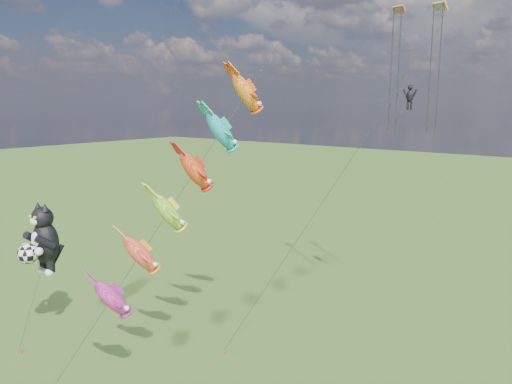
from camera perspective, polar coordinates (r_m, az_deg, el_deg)
The scene contains 4 objects.
ground at distance 42.84m, azimuth -21.81°, elevation -13.72°, with size 300.00×300.00×0.00m, color #234310.
cat_kite_rig at distance 38.45m, azimuth -23.29°, elevation -5.01°, with size 2.50×4.16×9.97m.
fish_windsock_rig at distance 29.83m, azimuth -8.51°, elevation 0.01°, with size 5.82×14.95×20.69m.
parafoil_rig at distance 39.18m, azimuth 17.01°, elevation 11.67°, with size 8.91×15.68×24.05m.
Camera 1 is at (34.58, -18.83, 16.88)m, focal length 35.00 mm.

